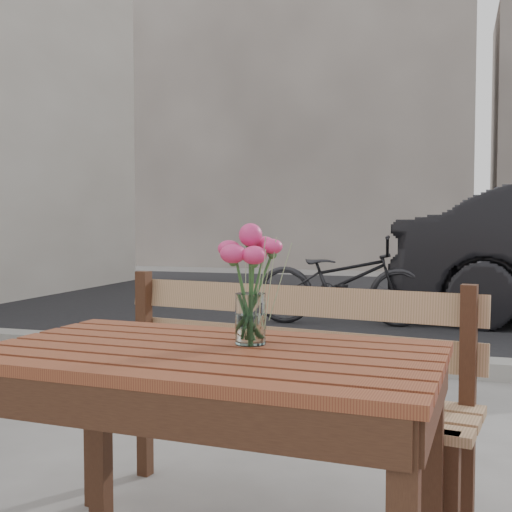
{
  "coord_description": "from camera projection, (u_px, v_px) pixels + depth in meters",
  "views": [
    {
      "loc": [
        0.65,
        -1.62,
        1.06
      ],
      "look_at": [
        0.12,
        0.08,
        0.97
      ],
      "focal_mm": 45.0,
      "sensor_mm": 36.0,
      "label": 1
    }
  ],
  "objects": [
    {
      "name": "backdrop_buildings",
      "position": [
        437.0,
        116.0,
        15.28
      ],
      "size": [
        15.5,
        4.0,
        8.0
      ],
      "color": "slate",
      "rests_on": "ground"
    },
    {
      "name": "main_table",
      "position": [
        209.0,
        394.0,
        1.69
      ],
      "size": [
        1.22,
        0.76,
        0.73
      ],
      "rotation": [
        0.0,
        0.0,
        -0.06
      ],
      "color": "maroon",
      "rests_on": "ground"
    },
    {
      "name": "street",
      "position": [
        388.0,
        322.0,
        6.62
      ],
      "size": [
        30.0,
        8.12,
        0.12
      ],
      "color": "black",
      "rests_on": "ground"
    },
    {
      "name": "main_vase",
      "position": [
        251.0,
        269.0,
        1.74
      ],
      "size": [
        0.18,
        0.18,
        0.33
      ],
      "color": "white",
      "rests_on": "main_table"
    },
    {
      "name": "main_bench",
      "position": [
        278.0,
        368.0,
        2.32
      ],
      "size": [
        1.47,
        0.63,
        0.88
      ],
      "rotation": [
        0.0,
        0.0,
        -0.15
      ],
      "color": "#916F4B",
      "rests_on": "ground"
    },
    {
      "name": "bicycle",
      "position": [
        341.0,
        280.0,
        6.63
      ],
      "size": [
        1.82,
        0.77,
        0.93
      ],
      "primitive_type": "imported",
      "rotation": [
        0.0,
        0.0,
        1.66
      ],
      "color": "black",
      "rests_on": "ground"
    }
  ]
}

